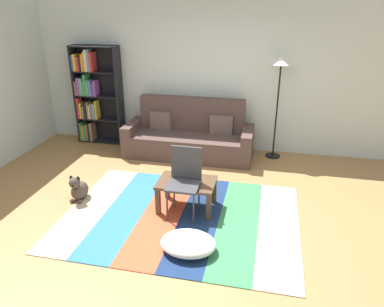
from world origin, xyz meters
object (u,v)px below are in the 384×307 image
(standing_lamp, at_px, (280,74))
(pouf, at_px, (188,243))
(bookshelf, at_px, (93,95))
(dog, at_px, (79,189))
(couch, at_px, (189,137))
(tv_remote, at_px, (180,178))
(folding_chair, at_px, (185,176))
(coffee_table, at_px, (187,186))

(standing_lamp, bearing_deg, pouf, -106.63)
(bookshelf, height_order, standing_lamp, bookshelf)
(dog, bearing_deg, pouf, -24.44)
(couch, distance_m, dog, 2.25)
(pouf, relative_size, standing_lamp, 0.35)
(tv_remote, distance_m, folding_chair, 0.22)
(coffee_table, relative_size, folding_chair, 0.83)
(couch, xyz_separation_m, dog, (-1.15, -1.93, -0.18))
(folding_chair, bearing_deg, couch, 154.51)
(pouf, bearing_deg, bookshelf, 130.27)
(couch, relative_size, bookshelf, 1.22)
(pouf, bearing_deg, standing_lamp, 73.37)
(bookshelf, relative_size, tv_remote, 12.32)
(couch, bearing_deg, pouf, -77.48)
(bookshelf, distance_m, dog, 2.47)
(standing_lamp, relative_size, tv_remote, 11.80)
(bookshelf, height_order, tv_remote, bookshelf)
(coffee_table, bearing_deg, standing_lamp, 61.92)
(tv_remote, bearing_deg, folding_chair, -65.58)
(couch, height_order, bookshelf, bookshelf)
(couch, distance_m, bookshelf, 2.05)
(tv_remote, xyz_separation_m, folding_chair, (0.10, -0.15, 0.12))
(pouf, distance_m, folding_chair, 0.93)
(tv_remote, bearing_deg, dog, 176.51)
(couch, xyz_separation_m, bookshelf, (-1.94, 0.28, 0.60))
(couch, xyz_separation_m, coffee_table, (0.38, -1.84, 0.00))
(bookshelf, bearing_deg, pouf, -49.73)
(pouf, bearing_deg, folding_chair, 105.87)
(couch, bearing_deg, bookshelf, 171.81)
(folding_chair, bearing_deg, standing_lamp, 116.26)
(couch, height_order, standing_lamp, standing_lamp)
(bookshelf, height_order, pouf, bookshelf)
(bookshelf, relative_size, coffee_table, 2.47)
(bookshelf, height_order, coffee_table, bookshelf)
(standing_lamp, height_order, folding_chair, standing_lamp)
(coffee_table, relative_size, standing_lamp, 0.42)
(dog, height_order, standing_lamp, standing_lamp)
(coffee_table, distance_m, dog, 1.55)
(bookshelf, bearing_deg, coffee_table, -42.37)
(coffee_table, distance_m, standing_lamp, 2.61)
(standing_lamp, distance_m, tv_remote, 2.57)
(pouf, height_order, tv_remote, tv_remote)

